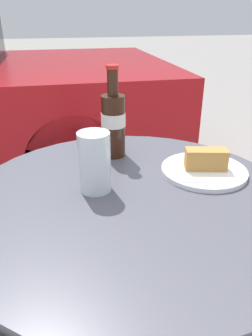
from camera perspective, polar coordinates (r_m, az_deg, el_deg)
bistro_table at (r=0.84m, az=0.58°, el=-14.23°), size 0.78×0.78×0.78m
cola_bottle_left at (r=0.92m, az=-2.21°, el=8.00°), size 0.07×0.07×0.25m
drinking_glass at (r=0.74m, az=-5.48°, el=0.58°), size 0.07×0.07×0.14m
lunch_plate_near at (r=0.86m, az=13.49°, el=0.09°), size 0.22×0.22×0.07m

